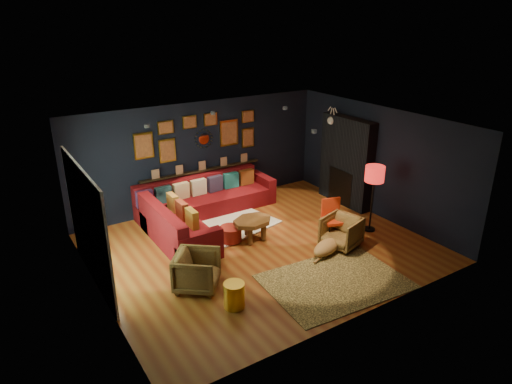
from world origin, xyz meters
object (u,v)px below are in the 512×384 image
pouf (231,234)px  orange_chair (332,216)px  gold_stool (234,295)px  armchair_right (341,230)px  sectional (196,210)px  coffee_table (253,223)px  armchair_left (197,269)px  dog (327,244)px  floor_lamp (374,177)px

pouf → orange_chair: 2.20m
gold_stool → armchair_right: bearing=12.3°
sectional → coffee_table: 1.56m
coffee_table → armchair_left: size_ratio=1.33×
pouf → armchair_left: 1.82m
armchair_right → coffee_table: bearing=-147.6°
dog → floor_lamp: bearing=-7.5°
dog → gold_stool: bearing=173.4°
floor_lamp → orange_chair: bearing=169.9°
gold_stool → orange_chair: orange_chair is taller
armchair_right → floor_lamp: bearing=85.0°
armchair_right → orange_chair: orange_chair is taller
coffee_table → dog: size_ratio=0.86×
coffee_table → floor_lamp: (2.46, -1.00, 0.87)m
coffee_table → orange_chair: bearing=-29.0°
pouf → dog: (1.40, -1.49, 0.02)m
coffee_table → armchair_right: (1.40, -1.22, -0.03)m
armchair_left → armchair_right: size_ratio=1.05×
sectional → pouf: size_ratio=7.27×
coffee_table → gold_stool: (-1.52, -1.85, -0.17)m
pouf → armchair_right: bearing=-37.4°
floor_lamp → pouf: bearing=157.8°
armchair_left → armchair_right: 3.19m
coffee_table → orange_chair: orange_chair is taller
orange_chair → dog: size_ratio=0.76×
armchair_left → dog: (2.75, -0.29, -0.18)m
pouf → orange_chair: bearing=-27.7°
coffee_table → floor_lamp: size_ratio=0.66×
armchair_left → gold_stool: 0.89m
coffee_table → armchair_left: 2.05m
orange_chair → gold_stool: bearing=-144.5°
coffee_table → gold_stool: bearing=-129.4°
armchair_left → gold_stool: bearing=-123.5°
coffee_table → sectional: bearing=114.8°
sectional → floor_lamp: 4.05m
coffee_table → gold_stool: 2.40m
orange_chair → dog: 0.78m
sectional → coffee_table: sectional is taller
gold_stool → sectional: bearing=75.2°
gold_stool → floor_lamp: bearing=12.1°
pouf → gold_stool: 2.31m
coffee_table → orange_chair: (1.48, -0.82, 0.13)m
sectional → armchair_right: (2.05, -2.63, 0.04)m
armchair_right → gold_stool: 2.99m
sectional → orange_chair: (2.14, -2.24, 0.20)m
armchair_left → orange_chair: bearing=-47.9°
gold_stool → pouf: bearing=62.1°
coffee_table → pouf: (-0.44, 0.19, -0.21)m
floor_lamp → dog: size_ratio=1.29×
sectional → armchair_right: size_ratio=4.74×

